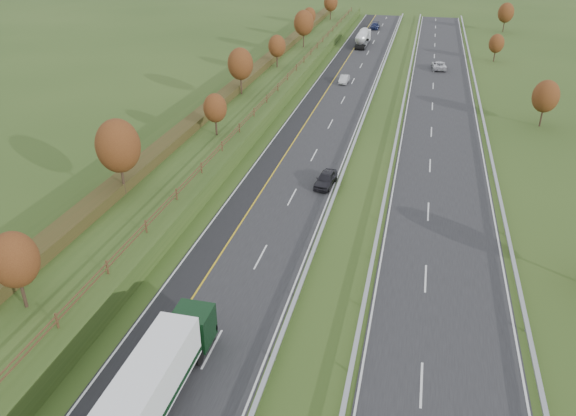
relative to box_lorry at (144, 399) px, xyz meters
The scene contains 19 objects.
ground 51.80m from the box_lorry, 81.10° to the left, with size 400.00×400.00×0.00m, color #2D4518.
near_carriageway 56.17m from the box_lorry, 90.00° to the left, with size 10.50×200.00×0.04m, color black.
far_carriageway 58.55m from the box_lorry, 73.61° to the left, with size 10.50×200.00×0.04m, color black.
hard_shoulder 56.30m from the box_lorry, 93.82° to the left, with size 3.00×200.00×0.04m, color black.
lane_markings 56.42m from the box_lorry, 83.48° to the left, with size 26.75×200.00×0.01m.
embankment_left 57.63m from the box_lorry, 103.04° to the left, with size 12.00×200.00×2.00m, color #2D4518.
hedge_left 58.09m from the box_lorry, 104.96° to the left, with size 2.20×180.00×1.10m, color #343515.
fence_left 56.36m from the box_lorry, 98.67° to the left, with size 0.12×189.06×1.20m.
median_barrier_near 56.44m from the box_lorry, 84.20° to the left, with size 0.32×200.00×0.71m.
median_barrier_far 57.18m from the box_lorry, 79.10° to the left, with size 0.32×200.00×0.71m.
outer_barrier_far 60.42m from the box_lorry, 68.33° to the left, with size 0.32×200.00×0.71m.
trees_left 54.40m from the box_lorry, 103.47° to the left, with size 6.64×164.30×7.66m.
trees_far 90.41m from the box_lorry, 70.75° to the left, with size 8.45×118.60×7.12m.
box_lorry is the anchor object (origin of this frame).
road_tanker 110.57m from the box_lorry, 90.42° to the left, with size 2.40×11.22×3.46m.
car_dark_near 35.03m from the box_lorry, 83.14° to the left, with size 1.82×4.52×1.54m, color black.
car_silver_mid 77.56m from the box_lorry, 90.10° to the left, with size 1.40×4.01×1.32m, color #AEAFB3.
car_small_far 132.63m from the box_lorry, 90.08° to the left, with size 2.08×5.13×1.49m, color #141B3F.
car_oncoming 93.08m from the box_lorry, 80.02° to the left, with size 2.51×5.44×1.51m, color silver.
Camera 1 is at (13.19, -16.44, 26.27)m, focal length 35.00 mm.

